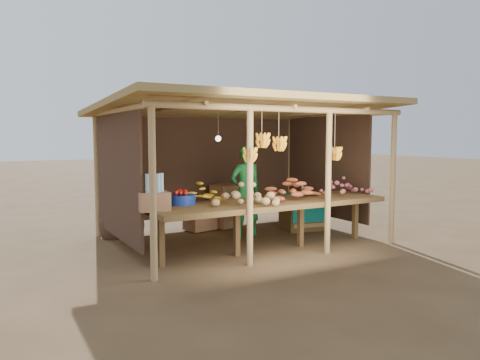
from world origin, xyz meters
TOP-DOWN VIEW (x-y plane):
  - ground at (0.00, 0.00)m, footprint 60.00×60.00m
  - stall_structure at (0.01, 0.03)m, footprint 4.70×3.50m
  - counter at (0.00, -0.95)m, footprint 3.90×1.05m
  - potato_heap at (-0.56, -1.22)m, footprint 1.10×0.70m
  - sweet_potato_heap at (0.50, -0.93)m, footprint 1.10×0.75m
  - onion_heap at (1.58, -0.97)m, footprint 0.87×0.53m
  - banana_pile at (-0.99, -0.61)m, footprint 0.59×0.48m
  - tomato_basin at (-1.35, -0.60)m, footprint 0.41×0.41m
  - bottle_box at (-1.90, -0.95)m, footprint 0.43×0.36m
  - vendor at (0.21, 0.16)m, footprint 0.61×0.41m
  - tarp_crate at (1.47, 0.18)m, footprint 0.88×0.79m
  - carton_stack at (0.10, 1.05)m, footprint 1.17×0.51m
  - burlap_sacks at (-1.75, 1.20)m, footprint 0.81×0.43m

SIDE VIEW (x-z plane):
  - ground at x=0.00m, z-range 0.00..0.00m
  - burlap_sacks at x=-1.75m, z-range -0.04..0.54m
  - carton_stack at x=0.10m, z-range -0.05..0.79m
  - tarp_crate at x=1.47m, z-range -0.08..0.83m
  - counter at x=0.00m, z-range 0.34..1.14m
  - vendor at x=0.21m, z-range 0.00..1.65m
  - tomato_basin at x=-1.35m, z-range 0.78..1.00m
  - banana_pile at x=-0.99m, z-range 0.80..1.14m
  - onion_heap at x=1.58m, z-range 0.80..1.16m
  - sweet_potato_heap at x=0.50m, z-range 0.80..1.16m
  - potato_heap at x=-0.56m, z-range 0.80..1.17m
  - bottle_box at x=-1.90m, z-range 0.74..1.25m
  - stall_structure at x=0.01m, z-range 0.70..3.14m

